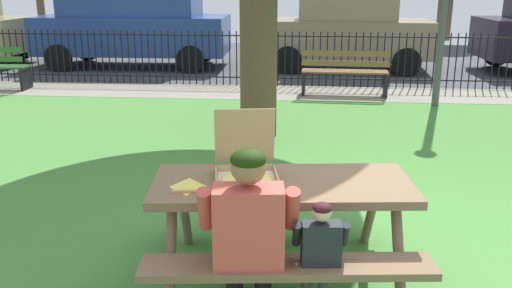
% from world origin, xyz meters
% --- Properties ---
extents(ground, '(28.00, 11.26, 0.02)m').
position_xyz_m(ground, '(0.00, 1.63, -0.01)').
color(ground, '#4C893B').
extents(cobblestone_walkway, '(28.00, 1.40, 0.01)m').
position_xyz_m(cobblestone_walkway, '(0.00, 6.56, -0.00)').
color(cobblestone_walkway, gray).
extents(street_asphalt, '(28.00, 7.68, 0.01)m').
position_xyz_m(street_asphalt, '(0.00, 11.10, -0.01)').
color(street_asphalt, '#424247').
extents(picnic_table_foreground, '(1.94, 1.66, 0.79)m').
position_xyz_m(picnic_table_foreground, '(-0.65, -0.31, 0.60)').
color(picnic_table_foreground, brown).
rests_on(picnic_table_foreground, ground).
extents(pizza_box_open, '(0.50, 0.56, 0.48)m').
position_xyz_m(pizza_box_open, '(-0.91, -0.29, 0.86)').
color(pizza_box_open, tan).
rests_on(pizza_box_open, picnic_table_foreground).
extents(pizza_slice_on_table, '(0.22, 0.27, 0.02)m').
position_xyz_m(pizza_slice_on_table, '(-1.29, -0.49, 0.78)').
color(pizza_slice_on_table, '#F4DA59').
rests_on(pizza_slice_on_table, picnic_table_foreground).
extents(adult_at_table, '(0.63, 0.62, 1.19)m').
position_xyz_m(adult_at_table, '(-0.84, -0.83, 0.66)').
color(adult_at_table, black).
rests_on(adult_at_table, ground).
extents(child_at_table, '(0.35, 0.35, 0.86)m').
position_xyz_m(child_at_table, '(-0.40, -0.82, 0.52)').
color(child_at_table, '#3E3E3E').
rests_on(child_at_table, ground).
extents(iron_fence_streetside, '(21.65, 0.03, 1.10)m').
position_xyz_m(iron_fence_streetside, '(-0.00, 7.26, 0.56)').
color(iron_fence_streetside, black).
rests_on(iron_fence_streetside, ground).
extents(park_bench_center, '(1.62, 0.53, 0.85)m').
position_xyz_m(park_bench_center, '(0.24, 6.42, 0.42)').
color(park_bench_center, brown).
rests_on(park_bench_center, ground).
extents(parked_car_left, '(4.63, 2.01, 2.08)m').
position_xyz_m(parked_car_left, '(-4.72, 9.52, 1.10)').
color(parked_car_left, navy).
rests_on(parked_car_left, ground).
extents(parked_car_center, '(3.97, 1.97, 1.98)m').
position_xyz_m(parked_car_center, '(0.47, 9.52, 1.01)').
color(parked_car_center, gray).
rests_on(parked_car_center, ground).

